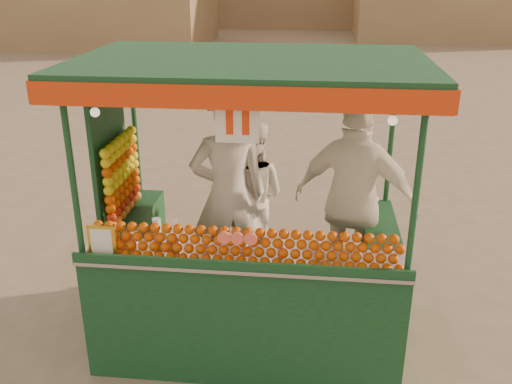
# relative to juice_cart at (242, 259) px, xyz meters

# --- Properties ---
(ground) EXTENTS (90.00, 90.00, 0.00)m
(ground) POSITION_rel_juice_cart_xyz_m (-0.21, 0.14, -0.84)
(ground) COLOR #6A5F4B
(ground) RESTS_ON ground
(juice_cart) EXTENTS (2.85, 1.84, 2.59)m
(juice_cart) POSITION_rel_juice_cart_xyz_m (0.00, 0.00, 0.00)
(juice_cart) COLOR #0F3A1C
(juice_cart) RESTS_ON ground
(vendor_left) EXTENTS (0.82, 0.65, 1.96)m
(vendor_left) POSITION_rel_juice_cart_xyz_m (-0.17, 0.40, 0.43)
(vendor_left) COLOR white
(vendor_left) RESTS_ON ground
(vendor_middle) EXTENTS (0.86, 0.72, 1.62)m
(vendor_middle) POSITION_rel_juice_cart_xyz_m (-0.04, 0.74, 0.27)
(vendor_middle) COLOR silver
(vendor_middle) RESTS_ON ground
(vendor_right) EXTENTS (1.23, 0.79, 1.95)m
(vendor_right) POSITION_rel_juice_cart_xyz_m (0.99, 0.40, 0.43)
(vendor_right) COLOR white
(vendor_right) RESTS_ON ground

